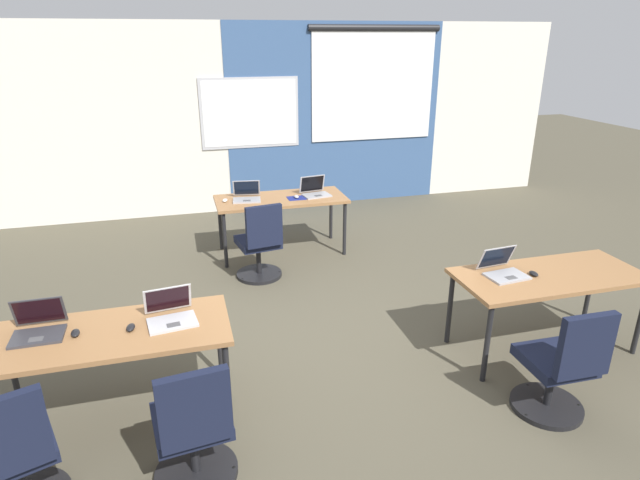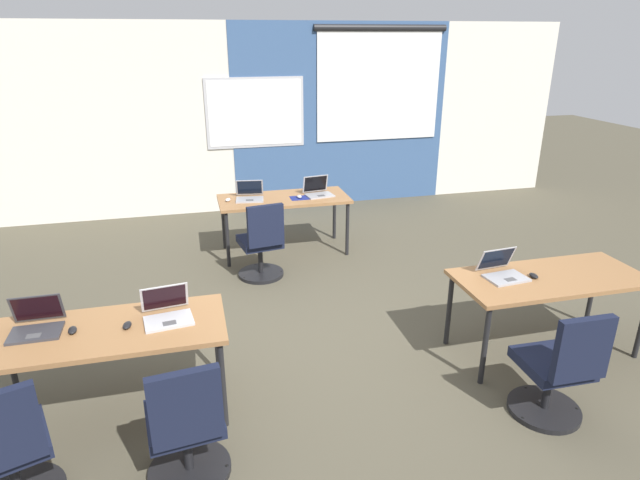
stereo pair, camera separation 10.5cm
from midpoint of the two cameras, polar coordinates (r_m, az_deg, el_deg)
ground_plane at (r=4.91m, az=1.65°, el=-10.76°), size 24.00×24.00×0.00m
back_wall_assembly at (r=8.37m, az=-5.86°, el=12.95°), size 10.00×0.27×2.80m
desk_near_left at (r=3.97m, az=-21.17°, el=-9.69°), size 1.60×0.70×0.72m
desk_near_right at (r=4.88m, az=24.05°, el=-4.21°), size 1.60×0.70×0.72m
desk_far_center at (r=6.60m, az=-3.46°, el=4.09°), size 1.60×0.70×0.72m
laptop_near_left_inner at (r=3.92m, az=-15.38°, el=-7.53°), size 0.37×0.35×0.23m
mouse_near_left_inner at (r=3.90m, az=-19.33°, el=-8.66°), size 0.07×0.11×0.03m
chair_near_left_inner at (r=3.46m, az=-13.29°, el=-19.50°), size 0.52×0.56×0.92m
laptop_far_right at (r=6.67m, az=0.25°, el=5.28°), size 0.37×0.33×0.23m
mousepad_far_right at (r=6.55m, az=-1.78°, el=4.55°), size 0.22×0.19×0.00m
mouse_far_right at (r=6.55m, az=-1.78°, el=4.71°), size 0.06×0.10×0.03m
laptop_near_left_end at (r=4.09m, az=-27.60°, el=-8.04°), size 0.33×0.30×0.23m
mouse_near_left_end at (r=3.98m, az=-24.42°, el=-8.83°), size 0.06×0.10×0.03m
chair_near_left_end at (r=3.65m, az=-29.78°, el=-19.68°), size 0.56×0.61×0.92m
laptop_near_right_inner at (r=4.68m, az=19.68°, el=-3.17°), size 0.36×0.35×0.22m
mouse_near_right_inner at (r=4.76m, az=22.61°, el=-3.57°), size 0.06×0.10×0.03m
chair_near_right_inner at (r=4.21m, az=24.89°, el=-12.97°), size 0.52×0.54×0.92m
laptop_far_left at (r=6.55m, az=-7.12°, el=4.80°), size 0.37×0.36×0.22m
mouse_far_left at (r=6.51m, az=-9.43°, el=4.30°), size 0.08×0.11×0.03m
chair_far_left at (r=5.97m, az=-5.79°, el=-0.78°), size 0.52×0.57×0.92m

